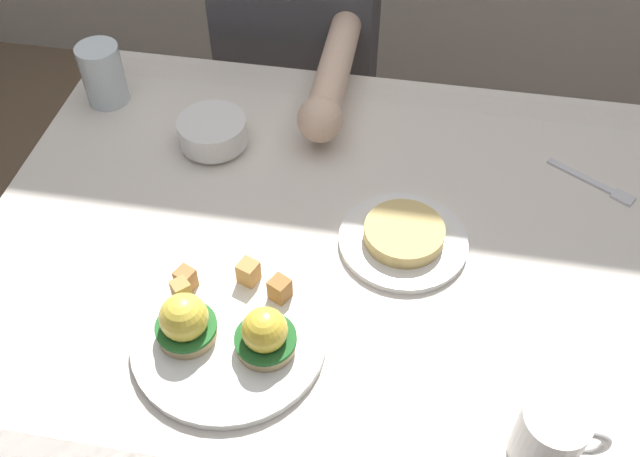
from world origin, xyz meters
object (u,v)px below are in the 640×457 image
side_plate (403,237)px  eggs_benedict_plate (226,331)px  fork (596,184)px  diner_person (298,62)px  coffee_mug (551,435)px  water_glass_near (104,77)px  fruit_bowl (213,133)px  dining_table (357,292)px

side_plate → eggs_benedict_plate: bearing=-135.1°
fork → diner_person: size_ratio=0.12×
coffee_mug → water_glass_near: bearing=143.7°
eggs_benedict_plate → fruit_bowl: size_ratio=2.25×
dining_table → fork: 0.44m
fruit_bowl → side_plate: 0.39m
fork → water_glass_near: 0.89m
dining_table → eggs_benedict_plate: (-0.16, -0.19, 0.13)m
eggs_benedict_plate → water_glass_near: 0.61m
coffee_mug → side_plate: size_ratio=0.56×
dining_table → side_plate: bearing=23.2°
fork → water_glass_near: size_ratio=1.24×
fork → water_glass_near: water_glass_near is taller
eggs_benedict_plate → diner_person: (-0.06, 0.79, -0.11)m
dining_table → diner_person: (-0.22, 0.60, 0.02)m
dining_table → coffee_mug: bearing=-47.0°
eggs_benedict_plate → water_glass_near: bearing=126.8°
fruit_bowl → diner_person: 0.42m
dining_table → fork: fork is taller
coffee_mug → fork: bearing=78.1°
fruit_bowl → water_glass_near: size_ratio=1.05×
dining_table → side_plate: size_ratio=6.00×
coffee_mug → side_plate: (-0.20, 0.31, -0.04)m
coffee_mug → diner_person: size_ratio=0.10×
fruit_bowl → water_glass_near: (-0.23, 0.09, 0.02)m
dining_table → diner_person: bearing=110.0°
side_plate → diner_person: diner_person is taller
fruit_bowl → coffee_mug: bearing=-41.2°
dining_table → coffee_mug: size_ratio=10.80×
water_glass_near → side_plate: (0.58, -0.26, -0.04)m
dining_table → diner_person: size_ratio=1.05×
eggs_benedict_plate → side_plate: (0.22, 0.22, -0.01)m
fruit_bowl → side_plate: size_ratio=0.60×
coffee_mug → side_plate: 0.37m
fruit_bowl → side_plate: fruit_bowl is taller
water_glass_near → coffee_mug: bearing=-36.3°
eggs_benedict_plate → diner_person: size_ratio=0.24×
dining_table → side_plate: side_plate is taller
fruit_bowl → water_glass_near: 0.25m
coffee_mug → fork: coffee_mug is taller
fork → fruit_bowl: bearing=-178.7°
dining_table → water_glass_near: water_glass_near is taller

